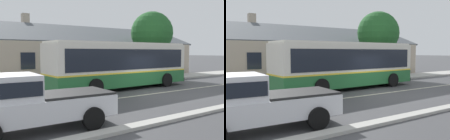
# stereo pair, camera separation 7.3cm
# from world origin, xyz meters

# --- Properties ---
(ground_plane) EXTENTS (300.00, 300.00, 0.00)m
(ground_plane) POSITION_xyz_m (0.00, 0.00, 0.00)
(ground_plane) COLOR #424244
(sidewalk_far) EXTENTS (60.00, 3.00, 0.15)m
(sidewalk_far) POSITION_xyz_m (0.00, 6.00, 0.07)
(sidewalk_far) COLOR #ADAAA3
(sidewalk_far) RESTS_ON ground
(lane_divider_stripe) EXTENTS (60.00, 0.16, 0.01)m
(lane_divider_stripe) POSITION_xyz_m (0.00, 0.00, 0.00)
(lane_divider_stripe) COLOR beige
(lane_divider_stripe) RESTS_ON ground
(community_building) EXTENTS (23.24, 11.07, 6.49)m
(community_building) POSITION_xyz_m (2.24, 13.98, 1.85)
(community_building) COLOR tan
(community_building) RESTS_ON ground
(transit_bus) EXTENTS (10.91, 3.05, 3.23)m
(transit_bus) POSITION_xyz_m (-0.79, 2.90, 1.73)
(transit_bus) COLOR #236633
(transit_bus) RESTS_ON ground
(pickup_truck_white) EXTENTS (5.29, 2.41, 1.88)m
(pickup_truck_white) POSITION_xyz_m (-8.83, -2.99, 0.92)
(pickup_truck_white) COLOR silver
(pickup_truck_white) RESTS_ON ground
(bench_by_building) EXTENTS (1.51, 0.51, 0.94)m
(bench_by_building) POSITION_xyz_m (-6.09, 5.48, 0.56)
(bench_by_building) COLOR brown
(bench_by_building) RESTS_ON sidewalk_far
(bench_down_street) EXTENTS (1.67, 0.51, 0.94)m
(bench_down_street) POSITION_xyz_m (-2.45, 5.30, 0.57)
(bench_down_street) COLOR brown
(bench_down_street) RESTS_ON sidewalk_far
(street_tree_primary) EXTENTS (4.08, 4.08, 6.49)m
(street_tree_primary) POSITION_xyz_m (5.81, 6.85, 4.44)
(street_tree_primary) COLOR #4C3828
(street_tree_primary) RESTS_ON ground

